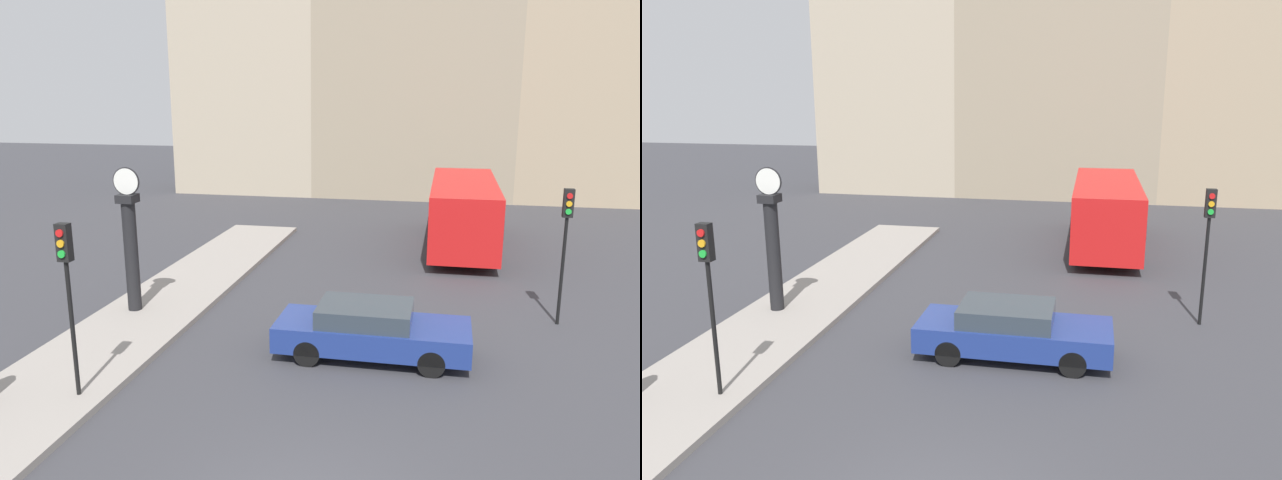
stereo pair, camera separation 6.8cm
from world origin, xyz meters
TOP-DOWN VIEW (x-y plane):
  - sidewalk_corner at (-6.21, 8.65)m, footprint 2.93×21.31m
  - building_row at (0.13, 30.70)m, footprint 29.44×5.00m
  - sedan_car at (0.31, 6.18)m, footprint 4.63×1.83m
  - bus_distant at (2.63, 17.73)m, footprint 2.55×8.70m
  - traffic_light_near at (-5.35, 2.72)m, footprint 0.26×0.24m
  - traffic_light_far at (5.11, 9.36)m, footprint 0.26×0.24m
  - street_clock at (-6.70, 7.72)m, footprint 0.78×0.50m

SIDE VIEW (x-z plane):
  - sidewalk_corner at x=-6.21m, z-range 0.00..0.16m
  - sedan_car at x=0.31m, z-range 0.02..1.34m
  - bus_distant at x=2.63m, z-range 0.20..2.93m
  - street_clock at x=-6.70m, z-range 0.04..4.13m
  - traffic_light_far at x=5.11m, z-range 0.82..4.60m
  - traffic_light_near at x=-5.35m, z-range 0.95..4.58m
  - building_row at x=0.13m, z-range -0.94..18.31m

